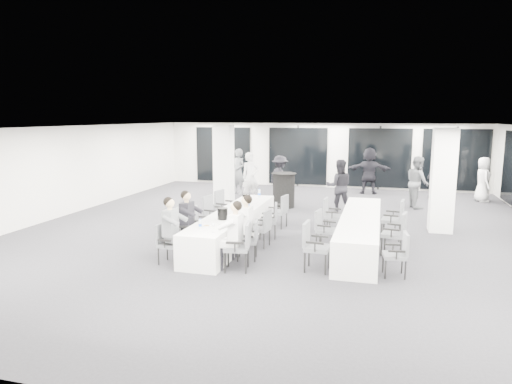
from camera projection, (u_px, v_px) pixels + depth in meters
room at (320, 176)px, 13.21m from camera, size 14.04×16.04×2.84m
column_left at (224, 165)px, 16.16m from camera, size 0.60×0.60×2.80m
column_right at (443, 180)px, 12.23m from camera, size 0.60×0.60×2.80m
banquet_table_main at (234, 226)px, 11.42m from camera, size 0.90×5.00×0.75m
banquet_table_side at (360, 231)px, 10.96m from camera, size 0.90×5.00×0.75m
cocktail_table at (284, 190)px, 15.65m from camera, size 0.85×0.85×1.18m
chair_main_left_near at (167, 241)px, 9.69m from camera, size 0.46×0.51×0.86m
chair_main_left_second at (183, 228)px, 10.47m from camera, size 0.61×0.64×1.01m
chair_main_left_mid at (199, 222)px, 11.38m from camera, size 0.47×0.52×0.88m
chair_main_left_fourth at (212, 212)px, 12.29m from camera, size 0.58×0.62×0.98m
chair_main_left_far at (224, 205)px, 13.16m from camera, size 0.59×0.62×0.99m
chair_main_right_near at (241, 243)px, 9.21m from camera, size 0.58×0.62×0.99m
chair_main_right_second at (250, 237)px, 9.92m from camera, size 0.52×0.55×0.88m
chair_main_right_mid at (263, 226)px, 10.89m from camera, size 0.51×0.55×0.91m
chair_main_right_fourth at (271, 218)px, 11.71m from camera, size 0.54×0.57×0.90m
chair_main_right_far at (280, 209)px, 12.78m from camera, size 0.54×0.58×0.93m
chair_side_left_near at (313, 243)px, 9.22m from camera, size 0.53×0.59×1.00m
chair_side_left_mid at (324, 227)px, 10.80m from camera, size 0.53×0.56×0.91m
chair_side_left_far at (330, 213)px, 12.24m from camera, size 0.50×0.55×0.93m
chair_side_right_near at (399, 252)px, 8.87m from camera, size 0.49×0.53×0.88m
chair_side_right_mid at (397, 231)px, 10.24m from camera, size 0.57×0.61×0.98m
chair_side_right_far at (396, 217)px, 11.54m from camera, size 0.57×0.62×1.02m
seated_guest_a at (173, 226)px, 9.59m from camera, size 0.50×0.38×1.44m
seated_guest_b at (190, 218)px, 10.40m from camera, size 0.50×0.38×1.44m
seated_guest_c at (233, 231)px, 9.20m from camera, size 0.50×0.38×1.44m
seated_guest_d at (243, 223)px, 9.90m from camera, size 0.50×0.38×1.44m
standing_guest_a at (250, 174)px, 16.61m from camera, size 0.96×0.94×2.05m
standing_guest_b at (339, 183)px, 14.68m from camera, size 1.05×0.76×1.97m
standing_guest_c at (280, 175)px, 17.15m from camera, size 1.33×1.23×1.86m
standing_guest_d at (436, 174)px, 17.23m from camera, size 1.22×1.25×1.91m
standing_guest_e at (483, 177)px, 16.63m from camera, size 0.68×0.97×1.85m
standing_guest_f at (369, 168)px, 18.30m from camera, size 1.96×0.78×2.12m
standing_guest_g at (238, 169)px, 18.23m from camera, size 0.96×0.91×2.06m
standing_guest_h at (418, 179)px, 15.48m from camera, size 0.85×1.10×2.01m
ice_bucket_near at (223, 214)px, 10.50m from camera, size 0.24×0.24×0.27m
ice_bucket_far at (246, 199)px, 12.51m from camera, size 0.21×0.21×0.24m
water_bottle_a at (200, 224)px, 9.62m from camera, size 0.06×0.06×0.20m
water_bottle_b at (248, 204)px, 11.78m from camera, size 0.08×0.08×0.24m
water_bottle_c at (259, 193)px, 13.37m from camera, size 0.07×0.07×0.23m
plate_a at (207, 226)px, 9.87m from camera, size 0.20×0.20×0.03m
plate_b at (223, 225)px, 9.91m from camera, size 0.21×0.21×0.03m
plate_c at (233, 214)px, 11.04m from camera, size 0.22×0.22×0.03m
wine_glass at (213, 225)px, 9.28m from camera, size 0.08×0.08×0.22m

